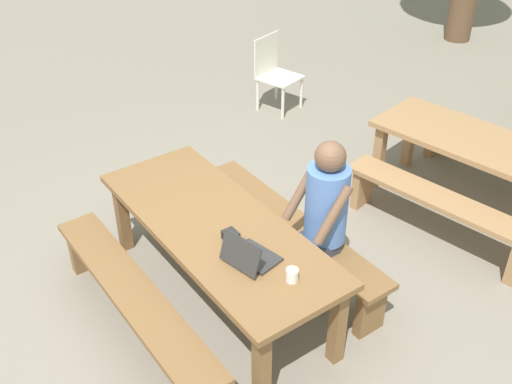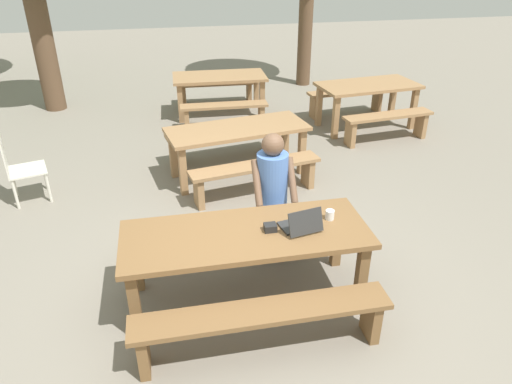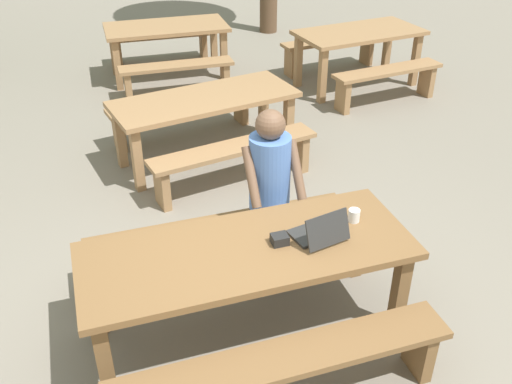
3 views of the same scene
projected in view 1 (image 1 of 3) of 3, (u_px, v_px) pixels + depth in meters
The scene contains 12 objects.
ground_plane at pixel (220, 296), 4.74m from camera, with size 30.00×30.00×0.00m, color gray.
picnic_table_front at pixel (217, 234), 4.39m from camera, with size 2.17×0.83×0.72m.
bench_near at pixel (135, 301), 4.22m from camera, with size 2.06×0.30×0.44m.
bench_far at pixel (290, 230), 4.89m from camera, with size 2.06×0.30×0.44m.
laptop at pixel (249, 255), 3.96m from camera, with size 0.37×0.34×0.22m.
small_pouch at pixel (231, 236), 4.17m from camera, with size 0.11×0.09×0.07m.
coffee_mug at pixel (292, 275), 3.82m from camera, with size 0.08×0.08×0.09m.
person_seated at pixel (323, 211), 4.36m from camera, with size 0.42×0.41×1.33m.
plastic_chair at pixel (274, 72), 7.26m from camera, with size 0.54×0.54×0.88m.
picnic_table_distant at pixel (480, 151), 5.41m from camera, with size 2.00×1.08×0.71m.
bench_distant_south at pixel (437, 207), 5.17m from camera, with size 1.73×0.60×0.45m.
bench_distant_north at pixel (506, 151), 5.96m from camera, with size 1.73×0.60×0.45m.
Camera 1 is at (2.98, -1.80, 3.33)m, focal length 42.58 mm.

